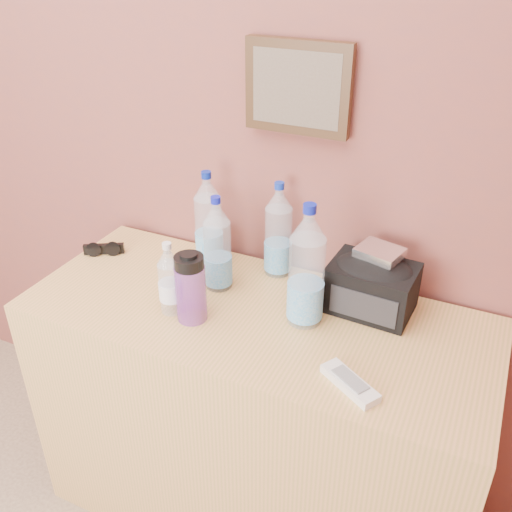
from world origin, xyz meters
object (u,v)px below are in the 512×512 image
Objects in this scene: dresser at (255,419)px; pet_large_c at (278,234)px; sunglasses at (104,249)px; ac_remote at (350,383)px; pet_small at (170,282)px; nalgene_bottle at (191,287)px; toiletry_bag at (372,285)px; pet_large_a at (217,248)px; pet_large_b at (209,224)px; pet_large_d at (306,272)px; foil_packet at (380,252)px.

pet_large_c reaches higher than dresser.
ac_remote is at bearing -46.20° from sunglasses.
ac_remote is (0.55, -0.09, -0.08)m from pet_small.
dresser is 4.41× the size of pet_large_c.
toiletry_bag is at bearing 30.27° from nalgene_bottle.
pet_large_a is 1.83× the size of ac_remote.
pet_large_b reaches higher than pet_small.
sunglasses is (-0.73, 0.06, -0.14)m from pet_large_d.
pet_large_c is 0.55m from ac_remote.
pet_large_a is 0.20m from pet_large_c.
foil_packet reaches higher than ac_remote.
pet_small reaches higher than dresser.
pet_large_d is 0.31m from ac_remote.
foil_packet reaches higher than dresser.
pet_large_c is at bearing 97.12° from dresser.
nalgene_bottle is (-0.15, -0.10, 0.52)m from dresser.
pet_small reaches higher than sunglasses.
pet_small is at bearing -157.47° from dresser.
dresser is at bearing -26.76° from pet_large_a.
pet_small is 1.86× the size of foil_packet.
dresser is 6.13× the size of pet_small.
pet_large_a is 0.14m from pet_large_b.
pet_large_a is at bearing -166.88° from foil_packet.
foil_packet is at bearing 127.69° from ac_remote.
ac_remote is (0.48, -0.08, -0.09)m from nalgene_bottle.
pet_large_d is 0.75m from sunglasses.
pet_large_d reaches higher than foil_packet.
ac_remote is at bearing -32.21° from pet_large_b.
pet_large_c is 2.30× the size of sunglasses.
pet_large_c is at bearing 49.01° from pet_large_a.
toiletry_bag is at bearing -3.62° from pet_large_b.
pet_large_a is 1.43× the size of nalgene_bottle.
pet_large_d is (0.17, -0.20, 0.02)m from pet_large_c.
dresser is 6.48× the size of nalgene_bottle.
pet_small is 0.07m from nalgene_bottle.
pet_large_c is 0.33m from foil_packet.
toiletry_bag is (0.50, 0.25, -0.02)m from pet_small.
pet_large_a reaches higher than toiletry_bag.
nalgene_bottle is 1.29× the size of ac_remote.
toiletry_bag is (0.44, 0.08, -0.05)m from pet_large_a.
pet_large_a is 0.18m from nalgene_bottle.
pet_large_a is at bearing -130.99° from pet_large_c.
foil_packet is (-0.04, 0.36, 0.16)m from ac_remote.
foil_packet is at bearing 83.80° from toiletry_bag.
toiletry_bag is at bearing -12.83° from pet_large_c.
pet_small reaches higher than toiletry_bag.
dresser is 10.12× the size of sunglasses.
pet_large_d reaches higher than pet_large_c.
pet_large_b reaches higher than pet_large_c.
pet_large_a is (-0.16, 0.08, 0.55)m from dresser.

